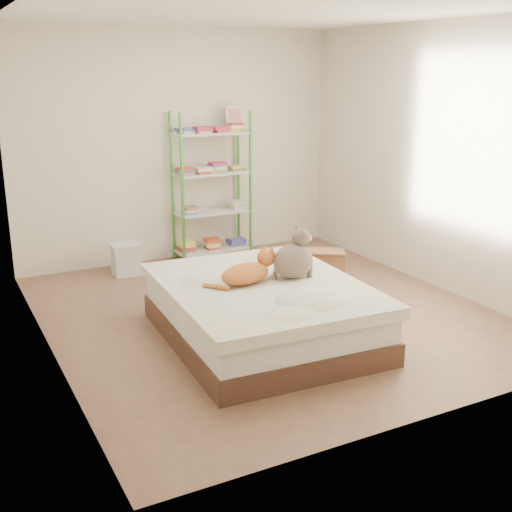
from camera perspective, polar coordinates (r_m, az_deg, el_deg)
room at (r=5.55m, az=0.98°, el=7.55°), size 3.81×4.21×2.61m
bed at (r=5.26m, az=0.55°, el=-4.92°), size 1.61×1.97×0.48m
orange_cat at (r=5.14m, az=-0.98°, el=-1.35°), size 0.57×0.39×0.21m
grey_cat at (r=5.26m, az=3.34°, el=0.23°), size 0.38×0.32×0.42m
shelf_unit at (r=7.42m, az=-3.93°, el=6.36°), size 0.88×0.36×1.74m
cardboard_box at (r=6.76m, az=5.95°, el=-0.87°), size 0.57×0.60×0.36m
white_bin at (r=7.05m, az=-11.49°, el=-0.25°), size 0.32×0.28×0.35m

